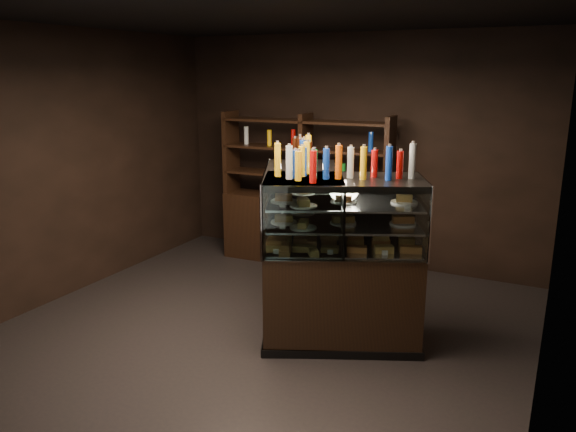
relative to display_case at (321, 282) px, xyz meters
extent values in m
plane|color=black|center=(-0.52, -0.24, -0.53)|extent=(5.00, 5.00, 0.00)
cube|color=black|center=(-0.52, 2.26, 0.97)|extent=(5.00, 0.02, 3.00)
cube|color=black|center=(-0.52, -2.74, 0.97)|extent=(5.00, 0.02, 3.00)
cube|color=black|center=(1.98, -0.24, 0.97)|extent=(0.02, 5.00, 3.00)
cube|color=black|center=(-3.02, -0.24, 0.97)|extent=(0.02, 5.00, 3.00)
cube|color=black|center=(-0.52, -0.24, 2.47)|extent=(5.00, 5.00, 0.02)
cube|color=black|center=(0.25, -0.09, -0.06)|extent=(1.59, 1.24, 0.93)
cube|color=black|center=(0.25, -0.09, -0.49)|extent=(1.64, 1.28, 0.08)
cube|color=black|center=(0.25, -0.09, 1.03)|extent=(1.59, 1.24, 0.06)
cube|color=silver|center=(0.25, -0.09, 0.41)|extent=(1.52, 1.16, 0.02)
cube|color=silver|center=(0.25, -0.09, 0.63)|extent=(1.52, 1.16, 0.02)
cube|color=silver|center=(0.25, -0.09, 0.83)|extent=(1.52, 1.16, 0.02)
cube|color=white|center=(0.40, -0.42, 0.73)|extent=(1.30, 0.60, 0.66)
cylinder|color=silver|center=(1.04, -0.12, 0.73)|extent=(0.03, 0.03, 0.68)
cylinder|color=silver|center=(-0.26, -0.71, 0.73)|extent=(0.03, 0.03, 0.68)
cube|color=black|center=(-0.25, 0.09, -0.06)|extent=(1.26, 1.59, 0.93)
cube|color=black|center=(-0.25, 0.09, -0.49)|extent=(1.30, 1.64, 0.08)
cube|color=black|center=(-0.25, 0.09, 1.03)|extent=(1.26, 1.59, 0.06)
cube|color=silver|center=(-0.25, 0.09, 0.41)|extent=(1.19, 1.52, 0.02)
cube|color=silver|center=(-0.25, 0.09, 0.63)|extent=(1.19, 1.52, 0.02)
cube|color=silver|center=(-0.25, 0.09, 0.83)|extent=(1.19, 1.52, 0.02)
cube|color=white|center=(-0.58, -0.07, 0.73)|extent=(0.63, 1.29, 0.66)
cylinder|color=silver|center=(-0.26, -0.71, 0.73)|extent=(0.03, 0.03, 0.68)
cylinder|color=silver|center=(-0.88, 0.58, 0.73)|extent=(0.03, 0.03, 0.68)
cube|color=#C87F47|center=(-0.28, -0.37, 0.45)|extent=(0.20, 0.16, 0.06)
cube|color=#C87F47|center=(-0.07, -0.27, 0.45)|extent=(0.20, 0.16, 0.06)
cube|color=#C87F47|center=(0.15, -0.17, 0.45)|extent=(0.20, 0.16, 0.06)
cube|color=#C87F47|center=(0.37, -0.07, 0.45)|extent=(0.20, 0.16, 0.06)
cube|color=#C87F47|center=(0.59, 0.03, 0.45)|extent=(0.20, 0.16, 0.06)
cube|color=#C87F47|center=(0.81, 0.13, 0.45)|extent=(0.20, 0.16, 0.06)
cylinder|color=white|center=(-0.25, -0.31, 0.65)|extent=(0.24, 0.24, 0.02)
cube|color=#C87F47|center=(-0.25, -0.31, 0.68)|extent=(0.19, 0.15, 0.05)
cylinder|color=white|center=(0.25, -0.09, 0.65)|extent=(0.24, 0.24, 0.02)
cube|color=#C87F47|center=(0.25, -0.09, 0.68)|extent=(0.19, 0.15, 0.05)
cylinder|color=white|center=(0.74, 0.14, 0.65)|extent=(0.24, 0.24, 0.02)
cube|color=#C87F47|center=(0.74, 0.14, 0.68)|extent=(0.19, 0.15, 0.05)
cylinder|color=white|center=(-0.25, -0.31, 0.85)|extent=(0.24, 0.24, 0.02)
cube|color=#C87F47|center=(-0.25, -0.31, 0.88)|extent=(0.19, 0.15, 0.05)
cylinder|color=white|center=(0.25, -0.09, 0.85)|extent=(0.24, 0.24, 0.02)
cube|color=#C87F47|center=(0.25, -0.09, 0.88)|extent=(0.19, 0.15, 0.05)
cylinder|color=white|center=(0.74, 0.14, 0.85)|extent=(0.24, 0.24, 0.02)
cube|color=#C87F47|center=(0.74, 0.14, 0.88)|extent=(0.19, 0.15, 0.05)
cube|color=#C87F47|center=(-0.54, 0.62, 0.45)|extent=(0.16, 0.20, 0.06)
cube|color=#C87F47|center=(-0.43, 0.40, 0.45)|extent=(0.16, 0.20, 0.06)
cube|color=#C87F47|center=(-0.33, 0.18, 0.45)|extent=(0.16, 0.20, 0.06)
cube|color=#C87F47|center=(-0.23, -0.03, 0.45)|extent=(0.16, 0.20, 0.06)
cube|color=#C87F47|center=(-0.12, -0.25, 0.45)|extent=(0.16, 0.20, 0.06)
cube|color=#C87F47|center=(-0.02, -0.46, 0.45)|extent=(0.16, 0.20, 0.06)
cylinder|color=white|center=(-0.48, 0.58, 0.65)|extent=(0.24, 0.24, 0.02)
cube|color=#C87F47|center=(-0.48, 0.58, 0.68)|extent=(0.15, 0.19, 0.05)
cylinder|color=white|center=(-0.25, 0.09, 0.65)|extent=(0.24, 0.24, 0.02)
cube|color=#C87F47|center=(-0.25, 0.09, 0.68)|extent=(0.15, 0.19, 0.05)
cylinder|color=white|center=(-0.01, -0.40, 0.65)|extent=(0.24, 0.24, 0.02)
cube|color=#C87F47|center=(-0.01, -0.40, 0.68)|extent=(0.15, 0.19, 0.05)
cylinder|color=white|center=(-0.48, 0.58, 0.85)|extent=(0.24, 0.24, 0.02)
cube|color=#C87F47|center=(-0.48, 0.58, 0.88)|extent=(0.15, 0.19, 0.05)
cylinder|color=white|center=(-0.25, 0.09, 0.85)|extent=(0.24, 0.24, 0.02)
cube|color=#C87F47|center=(-0.25, 0.09, 0.88)|extent=(0.15, 0.19, 0.05)
cylinder|color=white|center=(-0.01, -0.40, 0.85)|extent=(0.24, 0.24, 0.02)
cube|color=#C87F47|center=(-0.01, -0.40, 0.88)|extent=(0.15, 0.19, 0.05)
cylinder|color=#147223|center=(-0.30, -0.33, 1.20)|extent=(0.06, 0.06, 0.28)
cylinder|color=silver|center=(-0.30, -0.33, 1.35)|extent=(0.03, 0.03, 0.02)
cylinder|color=silver|center=(-0.20, -0.29, 1.20)|extent=(0.06, 0.06, 0.28)
cylinder|color=silver|center=(-0.20, -0.29, 1.35)|extent=(0.03, 0.03, 0.02)
cylinder|color=#B20C0A|center=(-0.10, -0.24, 1.20)|extent=(0.06, 0.06, 0.28)
cylinder|color=silver|center=(-0.10, -0.24, 1.35)|extent=(0.03, 0.03, 0.02)
cylinder|color=black|center=(0.00, -0.20, 1.20)|extent=(0.06, 0.06, 0.28)
cylinder|color=silver|center=(0.00, -0.20, 1.35)|extent=(0.03, 0.03, 0.02)
cylinder|color=#0F38B2|center=(0.10, -0.15, 1.20)|extent=(0.06, 0.06, 0.28)
cylinder|color=silver|center=(0.10, -0.15, 1.35)|extent=(0.03, 0.03, 0.02)
cylinder|color=#D8590A|center=(0.20, -0.11, 1.20)|extent=(0.06, 0.06, 0.28)
cylinder|color=silver|center=(0.20, -0.11, 1.35)|extent=(0.03, 0.03, 0.02)
cylinder|color=yellow|center=(0.30, -0.06, 1.20)|extent=(0.06, 0.06, 0.28)
cylinder|color=silver|center=(0.30, -0.06, 1.35)|extent=(0.03, 0.03, 0.02)
cylinder|color=#147223|center=(0.40, -0.02, 1.20)|extent=(0.06, 0.06, 0.28)
cylinder|color=silver|center=(0.40, -0.02, 1.35)|extent=(0.03, 0.03, 0.02)
cylinder|color=silver|center=(0.49, 0.03, 1.20)|extent=(0.06, 0.06, 0.28)
cylinder|color=silver|center=(0.49, 0.03, 1.35)|extent=(0.03, 0.03, 0.02)
cylinder|color=#B20C0A|center=(0.59, 0.07, 1.20)|extent=(0.06, 0.06, 0.28)
cylinder|color=silver|center=(0.59, 0.07, 1.35)|extent=(0.03, 0.03, 0.02)
cylinder|color=black|center=(0.69, 0.12, 1.20)|extent=(0.06, 0.06, 0.28)
cylinder|color=silver|center=(0.69, 0.12, 1.35)|extent=(0.03, 0.03, 0.02)
cylinder|color=#0F38B2|center=(0.79, 0.16, 1.20)|extent=(0.06, 0.06, 0.28)
cylinder|color=silver|center=(0.79, 0.16, 1.35)|extent=(0.03, 0.03, 0.02)
cylinder|color=#147223|center=(-0.51, 0.63, 1.20)|extent=(0.06, 0.06, 0.28)
cylinder|color=silver|center=(-0.51, 0.63, 1.35)|extent=(0.03, 0.03, 0.02)
cylinder|color=silver|center=(-0.46, 0.53, 1.20)|extent=(0.06, 0.06, 0.28)
cylinder|color=silver|center=(-0.46, 0.53, 1.35)|extent=(0.03, 0.03, 0.02)
cylinder|color=#B20C0A|center=(-0.41, 0.43, 1.20)|extent=(0.06, 0.06, 0.28)
cylinder|color=silver|center=(-0.41, 0.43, 1.35)|extent=(0.03, 0.03, 0.02)
cylinder|color=black|center=(-0.36, 0.34, 1.20)|extent=(0.06, 0.06, 0.28)
cylinder|color=silver|center=(-0.36, 0.34, 1.35)|extent=(0.03, 0.03, 0.02)
cylinder|color=#0F38B2|center=(-0.32, 0.24, 1.20)|extent=(0.06, 0.06, 0.28)
cylinder|color=silver|center=(-0.32, 0.24, 1.35)|extent=(0.03, 0.03, 0.02)
cylinder|color=#D8590A|center=(-0.27, 0.14, 1.20)|extent=(0.06, 0.06, 0.28)
cylinder|color=silver|center=(-0.27, 0.14, 1.35)|extent=(0.03, 0.03, 0.02)
cylinder|color=yellow|center=(-0.22, 0.04, 1.20)|extent=(0.06, 0.06, 0.28)
cylinder|color=silver|center=(-0.22, 0.04, 1.35)|extent=(0.03, 0.03, 0.02)
cylinder|color=#147223|center=(-0.17, -0.06, 1.20)|extent=(0.06, 0.06, 0.28)
cylinder|color=silver|center=(-0.17, -0.06, 1.35)|extent=(0.03, 0.03, 0.02)
cylinder|color=silver|center=(-0.13, -0.15, 1.20)|extent=(0.06, 0.06, 0.28)
cylinder|color=silver|center=(-0.13, -0.15, 1.35)|extent=(0.03, 0.03, 0.02)
cylinder|color=#B20C0A|center=(-0.08, -0.25, 1.20)|extent=(0.06, 0.06, 0.28)
cylinder|color=silver|center=(-0.08, -0.25, 1.35)|extent=(0.03, 0.03, 0.02)
cylinder|color=black|center=(-0.03, -0.35, 1.20)|extent=(0.06, 0.06, 0.28)
cylinder|color=silver|center=(-0.03, -0.35, 1.35)|extent=(0.03, 0.03, 0.02)
cylinder|color=#0F38B2|center=(0.02, -0.45, 1.20)|extent=(0.06, 0.06, 0.28)
cylinder|color=silver|center=(0.02, -0.45, 1.35)|extent=(0.03, 0.03, 0.02)
cylinder|color=black|center=(0.32, 0.36, -0.43)|extent=(0.26, 0.26, 0.19)
cone|color=#1A5B24|center=(0.32, 0.36, -0.07)|extent=(0.38, 0.38, 0.53)
cone|color=#1A5B24|center=(0.32, 0.36, 0.10)|extent=(0.30, 0.30, 0.37)
cube|color=black|center=(-1.02, 1.81, -0.08)|extent=(2.28, 0.53, 0.90)
cube|color=black|center=(-2.12, 1.76, 0.92)|extent=(0.08, 0.38, 1.10)
cube|color=black|center=(-1.02, 1.81, 0.92)|extent=(0.08, 0.38, 1.10)
cube|color=black|center=(0.08, 1.86, 0.92)|extent=(0.08, 0.38, 1.10)
cube|color=black|center=(-1.02, 1.81, 0.67)|extent=(2.23, 0.48, 0.03)
cube|color=black|center=(-1.02, 1.81, 1.02)|extent=(2.23, 0.48, 0.03)
cube|color=black|center=(-1.02, 1.81, 1.37)|extent=(2.23, 0.48, 0.03)
cylinder|color=#147223|center=(-1.88, 1.77, 0.79)|extent=(0.06, 0.06, 0.22)
cylinder|color=silver|center=(-1.54, 1.79, 0.79)|extent=(0.06, 0.06, 0.22)
cylinder|color=#B20C0A|center=(-1.19, 1.80, 0.79)|extent=(0.06, 0.06, 0.22)
cylinder|color=black|center=(-0.85, 1.82, 0.79)|extent=(0.06, 0.06, 0.22)
cylinder|color=#0F38B2|center=(-0.51, 1.83, 0.79)|extent=(0.06, 0.06, 0.22)
cylinder|color=#D8590A|center=(-0.16, 1.85, 0.79)|extent=(0.06, 0.06, 0.22)
camera|label=1|loc=(2.02, -4.72, 1.99)|focal=35.00mm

